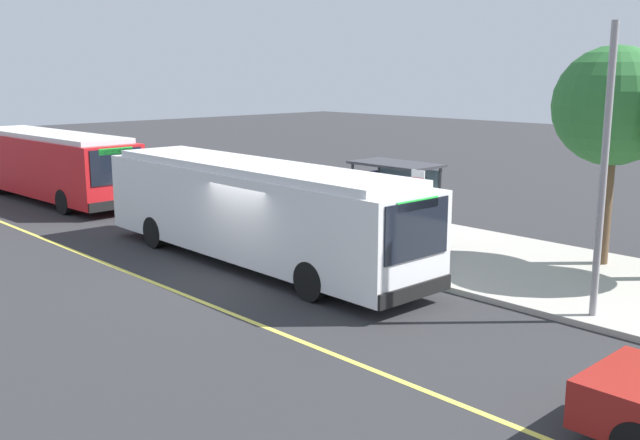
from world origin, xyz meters
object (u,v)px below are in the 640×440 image
transit_bus_second (51,163)px  route_sign_post (417,206)px  pedestrian_commuter (356,220)px  transit_bus_main (254,209)px  waiting_bench (396,223)px

transit_bus_second → route_sign_post: same height
route_sign_post → pedestrian_commuter: bearing=172.7°
transit_bus_main → pedestrian_commuter: size_ratio=7.30×
transit_bus_second → pedestrian_commuter: size_ratio=6.65×
transit_bus_second → route_sign_post: bearing=6.7°
transit_bus_main → pedestrian_commuter: bearing=61.3°
transit_bus_second → waiting_bench: transit_bus_second is taller
waiting_bench → transit_bus_second: bearing=-162.4°
pedestrian_commuter → waiting_bench: bearing=100.3°
transit_bus_main → route_sign_post: 4.75m
waiting_bench → pedestrian_commuter: pedestrian_commuter is taller
waiting_bench → route_sign_post: bearing=-41.6°
waiting_bench → route_sign_post: route_sign_post is taller
transit_bus_main → transit_bus_second: same height
transit_bus_second → waiting_bench: bearing=17.6°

